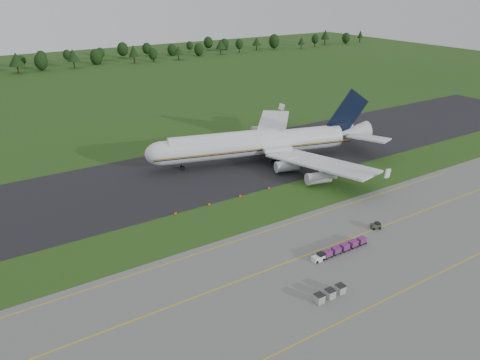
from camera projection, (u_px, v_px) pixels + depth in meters
ground at (248, 211)px, 109.30m from camera, size 600.00×600.00×0.00m
apron at (354, 284)px, 82.97m from camera, size 300.00×52.00×0.06m
taxiway at (193, 173)px, 130.97m from camera, size 300.00×40.00×0.08m
apron_markings at (327, 266)px, 88.39m from camera, size 300.00×30.20×0.01m
tree_line at (26, 61)px, 271.94m from camera, size 525.15×23.49×11.95m
aircraft at (259, 143)px, 137.63m from camera, size 70.65×66.35×19.79m
baggage_train at (339, 249)px, 92.39m from camera, size 13.73×1.46×1.40m
utility_cart at (376, 226)px, 101.41m from camera, size 2.31×1.82×1.11m
uld_row at (330, 293)px, 79.27m from camera, size 6.34×1.54×1.52m
edge_markers at (225, 200)px, 114.07m from camera, size 27.04×0.30×0.60m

